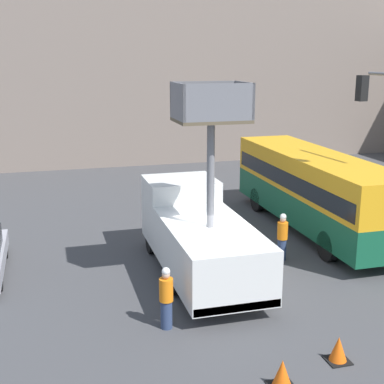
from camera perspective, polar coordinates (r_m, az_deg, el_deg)
ground_plane at (r=17.79m, az=2.93°, el=-9.71°), size 120.00×120.00×0.00m
building_backdrop_far at (r=40.48m, az=-8.42°, el=15.12°), size 44.00×10.00×15.78m
utility_truck at (r=18.06m, az=0.63°, el=-4.25°), size 2.59×7.40×6.50m
city_bus at (r=22.99m, az=12.87°, el=0.61°), size 2.58×10.78×3.28m
road_worker_near_truck at (r=14.74m, az=-2.76°, el=-11.25°), size 0.38×0.38×1.77m
road_worker_directing at (r=19.67m, az=9.61°, el=-4.76°), size 0.38×0.38×1.76m
traffic_cone_near_truck at (r=12.80m, az=9.59°, el=-18.65°), size 0.59×0.59×0.68m
traffic_cone_mid_road at (r=14.02m, az=15.34°, el=-15.92°), size 0.57×0.57×0.65m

